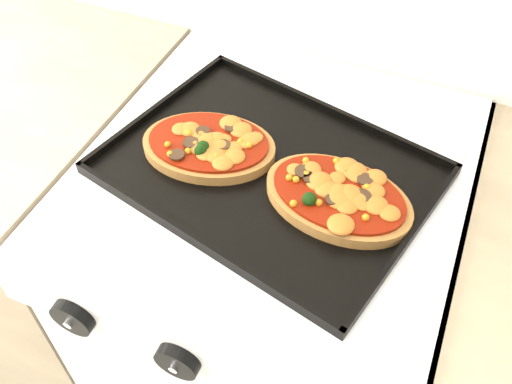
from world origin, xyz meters
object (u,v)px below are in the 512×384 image
at_px(pizza_left, 209,144).
at_px(pizza_right, 338,196).
at_px(stove, 271,310).
at_px(baking_tray, 269,169).

bearing_deg(pizza_left, pizza_right, -6.28).
relative_size(stove, pizza_right, 4.15).
xyz_separation_m(baking_tray, pizza_left, (-0.10, -0.00, 0.01)).
xyz_separation_m(stove, pizza_right, (0.11, -0.05, 0.48)).
xyz_separation_m(baking_tray, pizza_right, (0.12, -0.02, 0.01)).
bearing_deg(pizza_left, baking_tray, 0.08).
height_order(baking_tray, pizza_left, pizza_left).
bearing_deg(stove, pizza_right, -23.76).
relative_size(stove, baking_tray, 1.93).
distance_m(pizza_left, pizza_right, 0.22).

